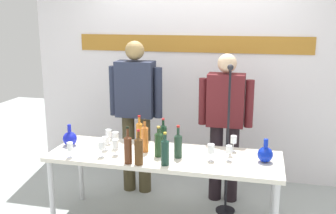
{
  "coord_description": "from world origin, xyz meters",
  "views": [
    {
      "loc": [
        0.85,
        -3.36,
        2.01
      ],
      "look_at": [
        0.0,
        0.15,
        1.15
      ],
      "focal_mm": 41.83,
      "sensor_mm": 36.0,
      "label": 1
    }
  ],
  "objects_px": {
    "wine_bottle_4": "(139,150)",
    "wine_glass_left_3": "(115,137)",
    "wine_bottle_1": "(165,151)",
    "wine_glass_left_5": "(102,146)",
    "decanter_blue_right": "(265,154)",
    "wine_bottle_6": "(139,132)",
    "wine_glass_right_2": "(229,150)",
    "microphone_stand": "(227,165)",
    "wine_bottle_7": "(178,144)",
    "presenter_left": "(136,107)",
    "wine_bottle_3": "(159,143)",
    "presenter_right": "(225,120)",
    "wine_bottle_2": "(163,135)",
    "decanter_blue_left": "(70,138)",
    "wine_bottle_0": "(145,138)",
    "wine_glass_right_0": "(211,149)",
    "wine_bottle_5": "(128,148)",
    "wine_glass_left_2": "(105,141)",
    "display_table": "(164,160)",
    "wine_glass_left_4": "(109,133)",
    "wine_glass_left_0": "(115,144)",
    "wine_glass_right_1": "(234,140)",
    "wine_glass_left_1": "(70,147)"
  },
  "relations": [
    {
      "from": "wine_bottle_4",
      "to": "microphone_stand",
      "type": "distance_m",
      "value": 1.05
    },
    {
      "from": "wine_bottle_7",
      "to": "wine_glass_left_4",
      "type": "xyz_separation_m",
      "value": [
        -0.77,
        0.22,
        -0.02
      ]
    },
    {
      "from": "wine_bottle_5",
      "to": "wine_glass_left_2",
      "type": "xyz_separation_m",
      "value": [
        -0.33,
        0.27,
        -0.04
      ]
    },
    {
      "from": "presenter_right",
      "to": "wine_glass_left_0",
      "type": "distance_m",
      "value": 1.23
    },
    {
      "from": "wine_bottle_4",
      "to": "wine_glass_left_3",
      "type": "height_order",
      "value": "wine_bottle_4"
    },
    {
      "from": "wine_bottle_2",
      "to": "wine_bottle_5",
      "type": "height_order",
      "value": "wine_bottle_5"
    },
    {
      "from": "wine_bottle_0",
      "to": "wine_bottle_2",
      "type": "relative_size",
      "value": 1.1
    },
    {
      "from": "wine_bottle_1",
      "to": "decanter_blue_left",
      "type": "bearing_deg",
      "value": 165.26
    },
    {
      "from": "presenter_right",
      "to": "wine_bottle_3",
      "type": "bearing_deg",
      "value": -126.1
    },
    {
      "from": "wine_bottle_6",
      "to": "wine_bottle_4",
      "type": "bearing_deg",
      "value": -72.94
    },
    {
      "from": "wine_bottle_1",
      "to": "wine_glass_left_5",
      "type": "bearing_deg",
      "value": 174.7
    },
    {
      "from": "wine_bottle_0",
      "to": "wine_glass_right_0",
      "type": "xyz_separation_m",
      "value": [
        0.64,
        -0.08,
        -0.03
      ]
    },
    {
      "from": "wine_bottle_2",
      "to": "wine_glass_right_0",
      "type": "height_order",
      "value": "wine_bottle_2"
    },
    {
      "from": "wine_bottle_3",
      "to": "wine_glass_left_0",
      "type": "bearing_deg",
      "value": -171.15
    },
    {
      "from": "wine_bottle_1",
      "to": "wine_bottle_7",
      "type": "xyz_separation_m",
      "value": [
        0.07,
        0.2,
        -0.0
      ]
    },
    {
      "from": "presenter_right",
      "to": "wine_bottle_2",
      "type": "distance_m",
      "value": 0.73
    },
    {
      "from": "presenter_right",
      "to": "wine_bottle_1",
      "type": "height_order",
      "value": "presenter_right"
    },
    {
      "from": "decanter_blue_right",
      "to": "wine_glass_right_0",
      "type": "distance_m",
      "value": 0.48
    },
    {
      "from": "wine_bottle_5",
      "to": "wine_glass_right_1",
      "type": "bearing_deg",
      "value": 31.28
    },
    {
      "from": "wine_glass_left_4",
      "to": "wine_bottle_5",
      "type": "bearing_deg",
      "value": -51.3
    },
    {
      "from": "wine_bottle_2",
      "to": "decanter_blue_right",
      "type": "bearing_deg",
      "value": -10.24
    },
    {
      "from": "wine_bottle_6",
      "to": "microphone_stand",
      "type": "xyz_separation_m",
      "value": [
        0.87,
        0.18,
        -0.34
      ]
    },
    {
      "from": "wine_glass_left_2",
      "to": "wine_glass_left_3",
      "type": "height_order",
      "value": "wine_glass_left_3"
    },
    {
      "from": "presenter_right",
      "to": "wine_bottle_0",
      "type": "distance_m",
      "value": 0.95
    },
    {
      "from": "decanter_blue_right",
      "to": "wine_bottle_3",
      "type": "relative_size",
      "value": 0.74
    },
    {
      "from": "decanter_blue_right",
      "to": "wine_bottle_1",
      "type": "xyz_separation_m",
      "value": [
        -0.85,
        -0.28,
        0.05
      ]
    },
    {
      "from": "wine_glass_left_5",
      "to": "decanter_blue_left",
      "type": "bearing_deg",
      "value": 153.2
    },
    {
      "from": "wine_glass_left_2",
      "to": "wine_bottle_4",
      "type": "bearing_deg",
      "value": -32.83
    },
    {
      "from": "presenter_right",
      "to": "wine_glass_left_2",
      "type": "relative_size",
      "value": 12.09
    },
    {
      "from": "presenter_left",
      "to": "wine_bottle_3",
      "type": "distance_m",
      "value": 0.88
    },
    {
      "from": "wine_glass_left_1",
      "to": "wine_bottle_7",
      "type": "bearing_deg",
      "value": 13.23
    },
    {
      "from": "decanter_blue_left",
      "to": "wine_bottle_3",
      "type": "height_order",
      "value": "wine_bottle_3"
    },
    {
      "from": "wine_glass_right_2",
      "to": "microphone_stand",
      "type": "bearing_deg",
      "value": 96.57
    },
    {
      "from": "decanter_blue_left",
      "to": "presenter_left",
      "type": "distance_m",
      "value": 0.83
    },
    {
      "from": "wine_bottle_1",
      "to": "wine_glass_right_1",
      "type": "xyz_separation_m",
      "value": [
        0.55,
        0.49,
        -0.02
      ]
    },
    {
      "from": "decanter_blue_left",
      "to": "wine_bottle_0",
      "type": "distance_m",
      "value": 0.78
    },
    {
      "from": "wine_bottle_1",
      "to": "wine_glass_left_5",
      "type": "relative_size",
      "value": 2.0
    },
    {
      "from": "wine_bottle_6",
      "to": "wine_glass_left_4",
      "type": "relative_size",
      "value": 2.02
    },
    {
      "from": "wine_glass_left_0",
      "to": "wine_glass_right_2",
      "type": "height_order",
      "value": "wine_glass_left_0"
    },
    {
      "from": "wine_bottle_2",
      "to": "wine_glass_right_2",
      "type": "xyz_separation_m",
      "value": [
        0.66,
        -0.21,
        -0.02
      ]
    },
    {
      "from": "decanter_blue_right",
      "to": "wine_bottle_6",
      "type": "bearing_deg",
      "value": 170.74
    },
    {
      "from": "wine_glass_left_5",
      "to": "wine_bottle_7",
      "type": "bearing_deg",
      "value": 12.12
    },
    {
      "from": "decanter_blue_left",
      "to": "wine_bottle_0",
      "type": "bearing_deg",
      "value": 0.36
    },
    {
      "from": "wine_bottle_2",
      "to": "wine_bottle_3",
      "type": "relative_size",
      "value": 1.02
    },
    {
      "from": "wine_glass_right_0",
      "to": "microphone_stand",
      "type": "height_order",
      "value": "microphone_stand"
    },
    {
      "from": "decanter_blue_left",
      "to": "wine_bottle_1",
      "type": "height_order",
      "value": "wine_bottle_1"
    },
    {
      "from": "decanter_blue_left",
      "to": "wine_bottle_4",
      "type": "bearing_deg",
      "value": -21.14
    },
    {
      "from": "wine_bottle_0",
      "to": "wine_glass_left_2",
      "type": "bearing_deg",
      "value": -172.85
    },
    {
      "from": "display_table",
      "to": "wine_bottle_5",
      "type": "xyz_separation_m",
      "value": [
        -0.25,
        -0.29,
        0.19
      ]
    },
    {
      "from": "wine_bottle_4",
      "to": "wine_glass_right_0",
      "type": "height_order",
      "value": "wine_bottle_4"
    }
  ]
}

